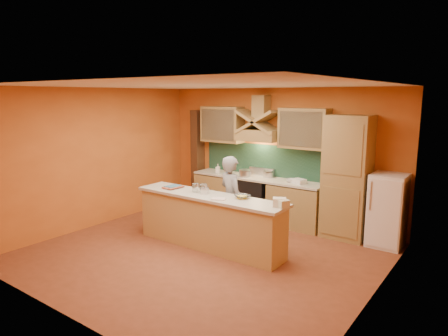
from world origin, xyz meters
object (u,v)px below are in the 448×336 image
Objects in this scene: person at (231,199)px; kitchen_scale at (205,191)px; fridge at (387,210)px; mixing_bowl at (242,197)px; stove at (256,198)px.

person reaches higher than kitchen_scale.
fridge reaches higher than mixing_bowl.
stove is at bearing 180.00° from fridge.
fridge reaches higher than stove.
kitchen_scale is at bearing -87.32° from stove.
fridge is 2.62m from mixing_bowl.
kitchen_scale is at bearing -169.84° from mixing_bowl.
person is at bearing 38.72° from kitchen_scale.
mixing_bowl is (0.69, 0.12, -0.02)m from kitchen_scale.
stove is at bearing -53.69° from person.
fridge is 5.28× the size of mixing_bowl.
person is at bearing -76.78° from stove.
stove is 0.69× the size of fridge.
stove is 3.66× the size of mixing_bowl.
fridge is 11.62× the size of kitchen_scale.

